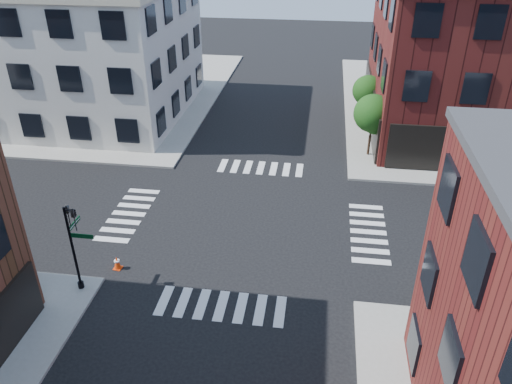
{
  "coord_description": "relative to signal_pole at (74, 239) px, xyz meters",
  "views": [
    {
      "loc": [
        3.93,
        -23.78,
        15.84
      ],
      "look_at": [
        0.73,
        -0.71,
        2.5
      ],
      "focal_mm": 35.0,
      "sensor_mm": 36.0,
      "label": 1
    }
  ],
  "objects": [
    {
      "name": "ground",
      "position": [
        6.72,
        6.68,
        -2.86
      ],
      "size": [
        120.0,
        120.0,
        0.0
      ],
      "primitive_type": "plane",
      "color": "black",
      "rests_on": "ground"
    },
    {
      "name": "sidewalk_nw",
      "position": [
        -14.28,
        27.68,
        -2.78
      ],
      "size": [
        30.0,
        30.0,
        0.15
      ],
      "primitive_type": "cube",
      "color": "gray",
      "rests_on": "ground"
    },
    {
      "name": "building_nw",
      "position": [
        -12.28,
        22.68,
        2.64
      ],
      "size": [
        22.0,
        16.0,
        11.0
      ],
      "primitive_type": "cube",
      "color": "beige",
      "rests_on": "ground"
    },
    {
      "name": "tree_near",
      "position": [
        14.28,
        16.65,
        0.3
      ],
      "size": [
        2.69,
        2.69,
        4.49
      ],
      "color": "black",
      "rests_on": "ground"
    },
    {
      "name": "tree_far",
      "position": [
        14.28,
        22.65,
        0.02
      ],
      "size": [
        2.43,
        2.43,
        4.07
      ],
      "color": "black",
      "rests_on": "ground"
    },
    {
      "name": "signal_pole",
      "position": [
        0.0,
        0.0,
        0.0
      ],
      "size": [
        1.29,
        1.24,
        4.6
      ],
      "color": "black",
      "rests_on": "ground"
    },
    {
      "name": "traffic_cone",
      "position": [
        1.02,
        1.65,
        -2.51
      ],
      "size": [
        0.44,
        0.44,
        0.72
      ],
      "rotation": [
        0.0,
        0.0,
        -0.13
      ],
      "color": "#F43C0A",
      "rests_on": "ground"
    }
  ]
}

